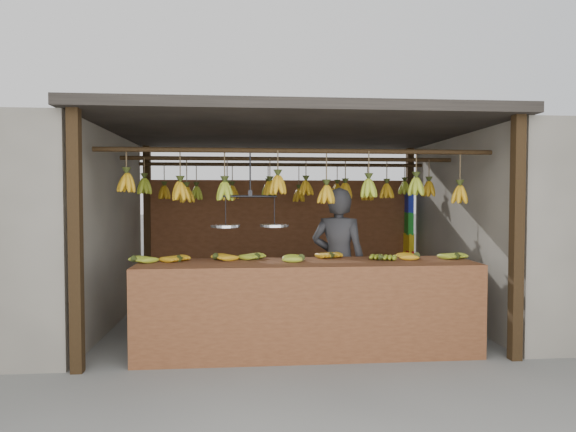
{
  "coord_description": "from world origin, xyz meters",
  "views": [
    {
      "loc": [
        -0.51,
        -5.79,
        1.53
      ],
      "look_at": [
        0.0,
        0.3,
        1.3
      ],
      "focal_mm": 30.0,
      "sensor_mm": 36.0,
      "label": 1
    }
  ],
  "objects": [
    {
      "name": "ground",
      "position": [
        0.0,
        0.0,
        0.0
      ],
      "size": [
        80.0,
        80.0,
        0.0
      ],
      "primitive_type": "plane",
      "color": "#5B5B57"
    },
    {
      "name": "stall",
      "position": [
        0.0,
        0.33,
        1.97
      ],
      "size": [
        4.3,
        3.3,
        2.4
      ],
      "color": "black",
      "rests_on": "ground"
    },
    {
      "name": "counter",
      "position": [
        0.07,
        -1.22,
        0.71
      ],
      "size": [
        3.5,
        0.75,
        0.96
      ],
      "color": "brown",
      "rests_on": "ground"
    },
    {
      "name": "neighbor_right",
      "position": [
        3.6,
        0.0,
        1.15
      ],
      "size": [
        3.0,
        3.0,
        2.3
      ],
      "primitive_type": "cube",
      "color": "slate",
      "rests_on": "ground"
    },
    {
      "name": "vendor",
      "position": [
        0.48,
        -0.6,
        0.82
      ],
      "size": [
        0.7,
        0.59,
        1.64
      ],
      "primitive_type": "imported",
      "rotation": [
        0.0,
        0.0,
        2.75
      ],
      "color": "#262628",
      "rests_on": "ground"
    },
    {
      "name": "bag_bundles",
      "position": [
        1.94,
        1.35,
        1.0
      ],
      "size": [
        0.08,
        0.26,
        1.26
      ],
      "color": "#1426BF",
      "rests_on": "ground"
    },
    {
      "name": "hanging_bananas",
      "position": [
        0.0,
        0.0,
        1.62
      ],
      "size": [
        3.62,
        2.24,
        0.39
      ],
      "color": "#BF8814",
      "rests_on": "ground"
    },
    {
      "name": "balance_scale",
      "position": [
        -0.49,
        -1.0,
        1.29
      ],
      "size": [
        0.77,
        0.34,
        0.76
      ],
      "color": "black",
      "rests_on": "ground"
    }
  ]
}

